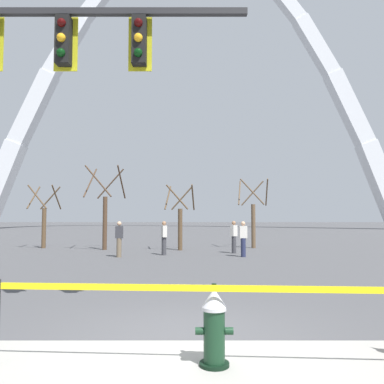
{
  "coord_description": "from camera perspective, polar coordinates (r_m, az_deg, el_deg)",
  "views": [
    {
      "loc": [
        0.12,
        -5.96,
        1.81
      ],
      "look_at": [
        0.12,
        5.0,
        2.5
      ],
      "focal_mm": 36.41,
      "sensor_mm": 36.0,
      "label": 1
    }
  ],
  "objects": [
    {
      "name": "ground_plane",
      "position": [
        6.23,
        -1.14,
        -20.47
      ],
      "size": [
        240.0,
        240.0,
        0.0
      ],
      "primitive_type": "plane",
      "color": "#474749"
    },
    {
      "name": "fire_hydrant",
      "position": [
        5.01,
        3.27,
        -19.14
      ],
      "size": [
        0.46,
        0.48,
        0.99
      ],
      "color": "black",
      "rests_on": "ground"
    },
    {
      "name": "caution_tape_barrier",
      "position": [
        4.8,
        3.4,
        -16.82
      ],
      "size": [
        5.33,
        0.39,
        1.04
      ],
      "color": "#232326",
      "rests_on": "ground"
    },
    {
      "name": "monument_arch",
      "position": [
        58.69,
        -0.11,
        14.28
      ],
      "size": [
        62.32,
        2.5,
        44.42
      ],
      "color": "silver",
      "rests_on": "ground"
    },
    {
      "name": "tree_far_left",
      "position": [
        24.04,
        -20.85,
        -3.87
      ],
      "size": [
        1.67,
        1.68,
        3.61
      ],
      "color": "brown",
      "rests_on": "ground"
    },
    {
      "name": "tree_left_mid",
      "position": [
        21.83,
        -12.63,
        -2.96
      ],
      "size": [
        2.09,
        2.1,
        4.55
      ],
      "color": "#473323",
      "rests_on": "ground"
    },
    {
      "name": "tree_center_left",
      "position": [
        21.06,
        -1.75,
        -4.3
      ],
      "size": [
        1.63,
        1.64,
        3.51
      ],
      "color": "brown",
      "rests_on": "ground"
    },
    {
      "name": "tree_center_right",
      "position": [
        22.8,
        8.96,
        -3.69
      ],
      "size": [
        1.83,
        1.84,
        3.96
      ],
      "color": "brown",
      "rests_on": "ground"
    },
    {
      "name": "pedestrian_walking_left",
      "position": [
        17.75,
        7.51,
        -6.78
      ],
      "size": [
        0.36,
        0.23,
        1.59
      ],
      "color": "#232847",
      "rests_on": "ground"
    },
    {
      "name": "pedestrian_standing_center",
      "position": [
        18.47,
        -4.12,
        -6.68
      ],
      "size": [
        0.31,
        0.39,
        1.59
      ],
      "color": "#38383D",
      "rests_on": "ground"
    },
    {
      "name": "pedestrian_walking_right",
      "position": [
        17.8,
        -10.63,
        -6.74
      ],
      "size": [
        0.36,
        0.23,
        1.59
      ],
      "color": "brown",
      "rests_on": "ground"
    },
    {
      "name": "pedestrian_near_trees",
      "position": [
        19.44,
        6.16,
        -6.52
      ],
      "size": [
        0.38,
        0.39,
        1.59
      ],
      "color": "#38383D",
      "rests_on": "ground"
    }
  ]
}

